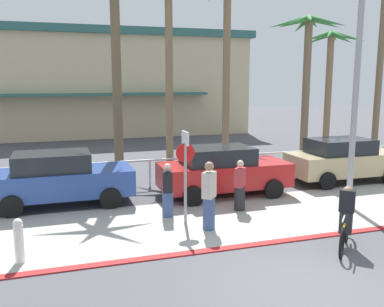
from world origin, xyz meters
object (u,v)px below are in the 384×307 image
car_tan_3 (343,160)px  pedestrian_3 (168,193)px  palm_tree_4 (227,28)px  car_blue_1 (59,178)px  palm_tree_3 (168,25)px  palm_tree_7 (382,25)px  cyclist_yellow_0 (346,219)px  pedestrian_1 (240,188)px  stop_sign_bike_lane (185,164)px  car_red_2 (223,171)px  bollard_0 (19,240)px  pedestrian_0 (209,198)px  palm_tree_2 (115,26)px  streetlight_curb (363,67)px  palm_tree_6 (330,59)px  palm_tree_5 (307,48)px

car_tan_3 → pedestrian_3: bearing=-164.4°
palm_tree_4 → car_blue_1: 11.19m
palm_tree_3 → palm_tree_7: bearing=-1.7°
cyclist_yellow_0 → pedestrian_1: 3.57m
stop_sign_bike_lane → car_red_2: size_ratio=0.58×
bollard_0 → pedestrian_0: 4.65m
car_red_2 → pedestrian_1: 1.78m
palm_tree_2 → car_tan_3: size_ratio=1.86×
palm_tree_2 → palm_tree_7: size_ratio=0.88×
streetlight_curb → car_blue_1: bearing=159.4°
streetlight_curb → palm_tree_3: palm_tree_3 is taller
palm_tree_3 → palm_tree_6: palm_tree_3 is taller
streetlight_curb → pedestrian_0: size_ratio=4.08×
car_red_2 → cyclist_yellow_0: 5.23m
palm_tree_2 → palm_tree_5: 9.20m
cyclist_yellow_0 → pedestrian_3: pedestrian_3 is taller
streetlight_curb → cyclist_yellow_0: bearing=-132.0°
pedestrian_0 → pedestrian_3: 1.57m
car_tan_3 → streetlight_curb: bearing=-122.2°
palm_tree_6 → palm_tree_4: bearing=-172.9°
car_blue_1 → pedestrian_0: pedestrian_0 is taller
stop_sign_bike_lane → car_tan_3: stop_sign_bike_lane is taller
streetlight_curb → pedestrian_3: size_ratio=4.75×
cyclist_yellow_0 → palm_tree_2: bearing=115.2°
palm_tree_2 → palm_tree_5: palm_tree_2 is taller
streetlight_curb → pedestrian_3: 6.72m
car_tan_3 → pedestrian_0: 7.65m
palm_tree_4 → pedestrian_3: 10.90m
palm_tree_3 → palm_tree_7: 11.94m
palm_tree_6 → car_red_2: bearing=-142.2°
bollard_0 → cyclist_yellow_0: bearing=-10.9°
palm_tree_3 → car_tan_3: bearing=-50.0°
palm_tree_7 → car_blue_1: bearing=-161.0°
palm_tree_7 → cyclist_yellow_0: (-10.78, -11.53, -6.17)m
car_blue_1 → car_red_2: size_ratio=1.00×
pedestrian_3 → palm_tree_6: bearing=37.3°
palm_tree_5 → pedestrian_1: palm_tree_5 is taller
palm_tree_2 → car_tan_3: (8.22, -3.08, -5.03)m
car_blue_1 → car_red_2: (5.30, -0.52, 0.00)m
palm_tree_7 → pedestrian_1: palm_tree_7 is taller
streetlight_curb → pedestrian_0: streetlight_curb is taller
cyclist_yellow_0 → stop_sign_bike_lane: bearing=138.5°
streetlight_curb → car_tan_3: streetlight_curb is taller
car_blue_1 → cyclist_yellow_0: size_ratio=2.93×
streetlight_curb → palm_tree_2: (-6.25, 6.20, 1.63)m
palm_tree_2 → palm_tree_4: size_ratio=0.98×
stop_sign_bike_lane → palm_tree_5: (8.15, 7.09, 3.73)m
palm_tree_2 → pedestrian_3: (0.64, -5.20, -5.18)m
pedestrian_3 → streetlight_curb: bearing=-10.1°
palm_tree_2 → car_blue_1: 6.29m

